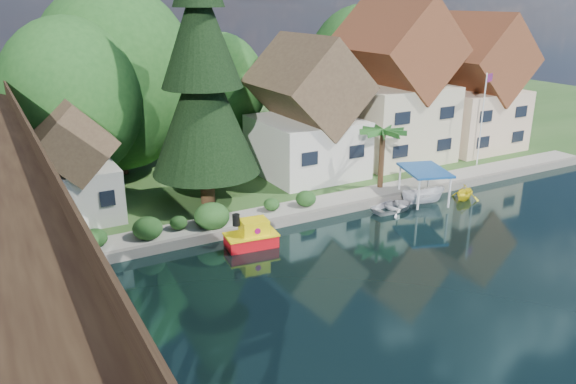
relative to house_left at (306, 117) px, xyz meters
name	(u,v)px	position (x,y,z in m)	size (l,w,h in m)	color
ground	(347,278)	(-7.00, -16.00, -5.14)	(140.00, 140.00, 0.00)	black
bank	(158,140)	(-7.00, 18.00, -4.89)	(140.00, 52.00, 0.50)	#2A4F1F
seawall	(328,212)	(-3.00, -8.00, -4.83)	(60.00, 0.40, 0.62)	slate
promenade	(342,199)	(-1.00, -6.70, -4.61)	(50.00, 2.60, 0.06)	gray
house_left	(306,117)	(0.00, 0.00, 0.00)	(7.64, 8.64, 11.02)	silver
house_center	(393,91)	(9.00, 0.50, 1.28)	(8.65, 9.18, 13.89)	beige
house_right	(471,91)	(18.00, 0.00, 0.64)	(8.15, 8.64, 12.45)	beige
shed	(74,169)	(-18.00, -1.50, -1.31)	(5.09, 5.40, 7.85)	silver
bg_trees	(210,87)	(-6.00, 5.25, 2.15)	(49.90, 13.30, 10.57)	#382314
shrubs	(201,216)	(-11.60, -6.74, -3.91)	(15.76, 2.47, 1.70)	#1F4318
conifer	(202,77)	(-9.59, -2.72, 4.03)	(7.31, 7.31, 18.01)	#382314
palm_tree	(383,134)	(2.96, -5.98, -0.47)	(3.76, 3.76, 4.78)	#382314
flagpole	(484,109)	(14.14, -5.12, 0.14)	(1.17, 0.46, 7.80)	white
tugboat	(252,236)	(-9.63, -9.86, -4.47)	(3.25, 2.02, 2.24)	red
boat_white_a	(395,205)	(1.73, -9.24, -4.77)	(2.57, 3.59, 0.74)	white
boat_canopy	(423,189)	(4.36, -9.16, -4.03)	(3.90, 4.69, 2.59)	white
boat_yellow	(465,191)	(7.71, -9.96, -4.49)	(2.11, 2.44, 1.29)	yellow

